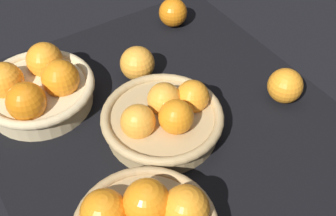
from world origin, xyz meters
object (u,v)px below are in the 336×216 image
loose_orange_back_gap (285,86)px  loose_orange_side_gap (173,13)px  basket_far_right (37,88)px  basket_center (164,118)px  loose_orange_front_gap (137,63)px

loose_orange_back_gap → loose_orange_side_gap: size_ratio=1.03×
basket_far_right → loose_orange_back_gap: 54.55cm
basket_center → loose_orange_side_gap: 38.87cm
basket_far_right → loose_orange_front_gap: basket_far_right is taller
basket_center → loose_orange_back_gap: size_ratio=3.23×
basket_far_right → loose_orange_back_gap: bearing=-121.1°
loose_orange_front_gap → loose_orange_side_gap: bearing=-54.2°
basket_far_right → loose_orange_front_gap: 23.15cm
basket_center → loose_orange_front_gap: 18.51cm
basket_far_right → loose_orange_back_gap: basket_far_right is taller
basket_far_right → loose_orange_side_gap: basket_far_right is taller
basket_center → loose_orange_front_gap: size_ratio=3.11×
loose_orange_front_gap → loose_orange_back_gap: bearing=-135.3°
loose_orange_front_gap → basket_far_right: bearing=80.0°
loose_orange_front_gap → loose_orange_back_gap: loose_orange_front_gap is taller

